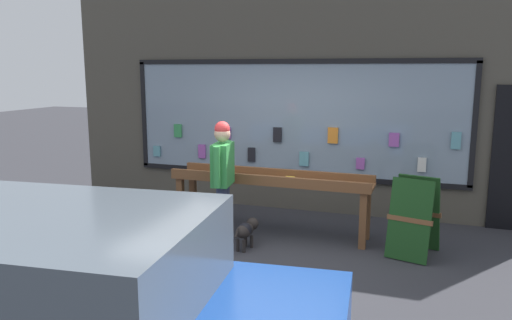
{
  "coord_description": "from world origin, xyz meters",
  "views": [
    {
      "loc": [
        2.01,
        -5.54,
        2.32
      ],
      "look_at": [
        -0.15,
        0.81,
        1.09
      ],
      "focal_mm": 35.0,
      "sensor_mm": 36.0,
      "label": 1
    }
  ],
  "objects_px": {
    "display_table_main": "(271,184)",
    "sandwich_board_sign": "(414,216)",
    "person_browsing": "(223,173)",
    "small_dog": "(246,230)",
    "parked_car": "(40,310)"
  },
  "relations": [
    {
      "from": "person_browsing",
      "to": "small_dog",
      "type": "distance_m",
      "value": 0.82
    },
    {
      "from": "display_table_main",
      "to": "sandwich_board_sign",
      "type": "xyz_separation_m",
      "value": [
        1.96,
        -0.22,
        -0.22
      ]
    },
    {
      "from": "person_browsing",
      "to": "small_dog",
      "type": "xyz_separation_m",
      "value": [
        0.39,
        -0.16,
        -0.7
      ]
    },
    {
      "from": "display_table_main",
      "to": "parked_car",
      "type": "relative_size",
      "value": 0.69
    },
    {
      "from": "display_table_main",
      "to": "small_dog",
      "type": "height_order",
      "value": "display_table_main"
    },
    {
      "from": "display_table_main",
      "to": "person_browsing",
      "type": "height_order",
      "value": "person_browsing"
    },
    {
      "from": "display_table_main",
      "to": "sandwich_board_sign",
      "type": "relative_size",
      "value": 2.89
    },
    {
      "from": "display_table_main",
      "to": "parked_car",
      "type": "xyz_separation_m",
      "value": [
        -0.34,
        -4.11,
        0.02
      ]
    },
    {
      "from": "small_dog",
      "to": "sandwich_board_sign",
      "type": "distance_m",
      "value": 2.14
    },
    {
      "from": "person_browsing",
      "to": "parked_car",
      "type": "relative_size",
      "value": 0.4
    },
    {
      "from": "display_table_main",
      "to": "sandwich_board_sign",
      "type": "distance_m",
      "value": 1.98
    },
    {
      "from": "person_browsing",
      "to": "sandwich_board_sign",
      "type": "xyz_separation_m",
      "value": [
        2.46,
        0.32,
        -0.45
      ]
    },
    {
      "from": "display_table_main",
      "to": "sandwich_board_sign",
      "type": "bearing_deg",
      "value": -6.55
    },
    {
      "from": "small_dog",
      "to": "parked_car",
      "type": "xyz_separation_m",
      "value": [
        -0.23,
        -3.4,
        0.48
      ]
    },
    {
      "from": "person_browsing",
      "to": "parked_car",
      "type": "height_order",
      "value": "person_browsing"
    }
  ]
}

